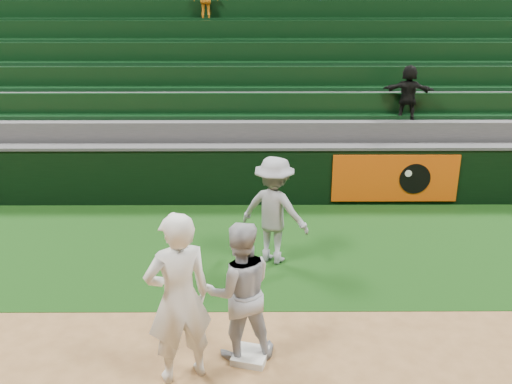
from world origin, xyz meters
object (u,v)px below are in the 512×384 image
first_base (250,356)px  base_coach (274,210)px  baserunner (240,291)px  first_baseman (179,299)px

first_base → base_coach: bearing=81.9°
first_base → baserunner: 0.86m
baserunner → base_coach: (0.51, 2.55, 0.02)m
first_base → base_coach: 2.83m
first_base → base_coach: (0.38, 2.67, 0.86)m
first_baseman → base_coach: 3.21m
first_base → first_baseman: first_baseman is taller
first_base → first_baseman: bearing=-158.9°
base_coach → baserunner: bearing=104.9°
first_base → base_coach: size_ratio=0.23×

